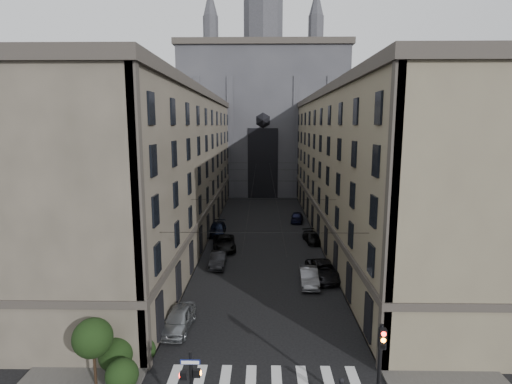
{
  "coord_description": "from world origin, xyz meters",
  "views": [
    {
      "loc": [
        -0.12,
        -15.8,
        14.59
      ],
      "look_at": [
        -0.56,
        12.07,
        9.91
      ],
      "focal_mm": 28.0,
      "sensor_mm": 36.0,
      "label": 1
    }
  ],
  "objects_px": {
    "gothic_tower": "(263,111)",
    "car_left_midnear": "(218,259)",
    "car_left_midfar": "(224,243)",
    "car_right_midnear": "(323,271)",
    "pedestrian_signal_left": "(191,384)",
    "car_right_midfar": "(312,237)",
    "car_left_near": "(179,319)",
    "car_right_near": "(309,277)",
    "car_right_far": "(297,217)",
    "car_left_far": "(217,229)",
    "traffic_light_right": "(380,362)"
  },
  "relations": [
    {
      "from": "gothic_tower",
      "to": "pedestrian_signal_left",
      "type": "bearing_deg",
      "value": -92.74
    },
    {
      "from": "car_right_far",
      "to": "car_right_near",
      "type": "bearing_deg",
      "value": -84.72
    },
    {
      "from": "gothic_tower",
      "to": "car_right_midnear",
      "type": "distance_m",
      "value": 57.0
    },
    {
      "from": "gothic_tower",
      "to": "car_right_far",
      "type": "relative_size",
      "value": 13.37
    },
    {
      "from": "pedestrian_signal_left",
      "to": "car_right_near",
      "type": "bearing_deg",
      "value": 66.55
    },
    {
      "from": "car_left_near",
      "to": "car_left_midnear",
      "type": "height_order",
      "value": "car_left_near"
    },
    {
      "from": "car_right_near",
      "to": "car_right_midnear",
      "type": "height_order",
      "value": "car_right_midnear"
    },
    {
      "from": "pedestrian_signal_left",
      "to": "car_right_near",
      "type": "relative_size",
      "value": 0.86
    },
    {
      "from": "car_left_near",
      "to": "car_right_midfar",
      "type": "height_order",
      "value": "car_left_near"
    },
    {
      "from": "gothic_tower",
      "to": "traffic_light_right",
      "type": "height_order",
      "value": "gothic_tower"
    },
    {
      "from": "car_right_near",
      "to": "car_right_midfar",
      "type": "relative_size",
      "value": 1.03
    },
    {
      "from": "car_left_near",
      "to": "car_right_midnear",
      "type": "height_order",
      "value": "car_left_near"
    },
    {
      "from": "car_right_midfar",
      "to": "car_right_far",
      "type": "xyz_separation_m",
      "value": [
        -1.02,
        10.74,
        0.09
      ]
    },
    {
      "from": "car_left_midfar",
      "to": "car_right_near",
      "type": "bearing_deg",
      "value": -57.32
    },
    {
      "from": "gothic_tower",
      "to": "car_right_midnear",
      "type": "height_order",
      "value": "gothic_tower"
    },
    {
      "from": "car_right_midnear",
      "to": "car_left_midnear",
      "type": "bearing_deg",
      "value": 156.95
    },
    {
      "from": "car_left_midfar",
      "to": "car_right_midfar",
      "type": "xyz_separation_m",
      "value": [
        10.82,
        2.97,
        -0.13
      ]
    },
    {
      "from": "pedestrian_signal_left",
      "to": "car_left_midnear",
      "type": "height_order",
      "value": "pedestrian_signal_left"
    },
    {
      "from": "car_left_near",
      "to": "pedestrian_signal_left",
      "type": "bearing_deg",
      "value": -70.69
    },
    {
      "from": "car_left_midnear",
      "to": "car_left_midfar",
      "type": "distance_m",
      "value": 5.76
    },
    {
      "from": "car_right_near",
      "to": "car_right_far",
      "type": "xyz_separation_m",
      "value": [
        0.98,
        24.24,
        -0.03
      ]
    },
    {
      "from": "car_right_far",
      "to": "car_left_midnear",
      "type": "bearing_deg",
      "value": -109.3
    },
    {
      "from": "pedestrian_signal_left",
      "to": "car_right_midfar",
      "type": "distance_m",
      "value": 32.8
    },
    {
      "from": "car_left_near",
      "to": "car_right_near",
      "type": "distance_m",
      "value": 13.31
    },
    {
      "from": "pedestrian_signal_left",
      "to": "car_left_near",
      "type": "xyz_separation_m",
      "value": [
        -2.61,
        9.38,
        -1.54
      ]
    },
    {
      "from": "car_left_midfar",
      "to": "pedestrian_signal_left",
      "type": "bearing_deg",
      "value": -95.04
    },
    {
      "from": "car_left_far",
      "to": "traffic_light_right",
      "type": "bearing_deg",
      "value": -71.34
    },
    {
      "from": "gothic_tower",
      "to": "car_right_midfar",
      "type": "distance_m",
      "value": 45.94
    },
    {
      "from": "gothic_tower",
      "to": "car_left_midnear",
      "type": "height_order",
      "value": "gothic_tower"
    },
    {
      "from": "traffic_light_right",
      "to": "car_left_near",
      "type": "xyz_separation_m",
      "value": [
        -11.72,
        8.96,
        -2.5
      ]
    },
    {
      "from": "car_left_midfar",
      "to": "car_right_far",
      "type": "bearing_deg",
      "value": 47.18
    },
    {
      "from": "car_left_near",
      "to": "car_right_far",
      "type": "xyz_separation_m",
      "value": [
        11.31,
        32.65,
        -0.05
      ]
    },
    {
      "from": "car_right_midnear",
      "to": "car_right_midfar",
      "type": "distance_m",
      "value": 11.93
    },
    {
      "from": "car_left_midnear",
      "to": "car_right_near",
      "type": "height_order",
      "value": "car_right_near"
    },
    {
      "from": "gothic_tower",
      "to": "pedestrian_signal_left",
      "type": "xyz_separation_m",
      "value": [
        -3.51,
        -73.46,
        -15.48
      ]
    },
    {
      "from": "pedestrian_signal_left",
      "to": "car_left_midnear",
      "type": "bearing_deg",
      "value": 93.01
    },
    {
      "from": "car_right_midfar",
      "to": "traffic_light_right",
      "type": "bearing_deg",
      "value": -98.64
    },
    {
      "from": "car_left_midnear",
      "to": "car_right_midnear",
      "type": "xyz_separation_m",
      "value": [
        10.46,
        -3.19,
        0.04
      ]
    },
    {
      "from": "car_left_near",
      "to": "car_right_near",
      "type": "xyz_separation_m",
      "value": [
        10.32,
        8.41,
        -0.02
      ]
    },
    {
      "from": "car_left_midfar",
      "to": "gothic_tower",
      "type": "bearing_deg",
      "value": 76.89
    },
    {
      "from": "car_left_far",
      "to": "car_right_midnear",
      "type": "height_order",
      "value": "car_right_midnear"
    },
    {
      "from": "car_left_midnear",
      "to": "car_right_far",
      "type": "distance_m",
      "value": 21.84
    },
    {
      "from": "car_right_midfar",
      "to": "gothic_tower",
      "type": "bearing_deg",
      "value": 90.83
    },
    {
      "from": "car_left_midnear",
      "to": "car_left_midfar",
      "type": "relative_size",
      "value": 0.8
    },
    {
      "from": "pedestrian_signal_left",
      "to": "car_right_far",
      "type": "bearing_deg",
      "value": 78.31
    },
    {
      "from": "car_left_midfar",
      "to": "car_left_far",
      "type": "distance_m",
      "value": 6.64
    },
    {
      "from": "car_left_near",
      "to": "car_left_midfar",
      "type": "distance_m",
      "value": 18.99
    },
    {
      "from": "pedestrian_signal_left",
      "to": "car_right_midfar",
      "type": "bearing_deg",
      "value": 72.75
    },
    {
      "from": "car_right_midnear",
      "to": "car_right_midfar",
      "type": "height_order",
      "value": "car_right_midnear"
    },
    {
      "from": "car_left_midfar",
      "to": "car_right_midnear",
      "type": "distance_m",
      "value": 13.71
    }
  ]
}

